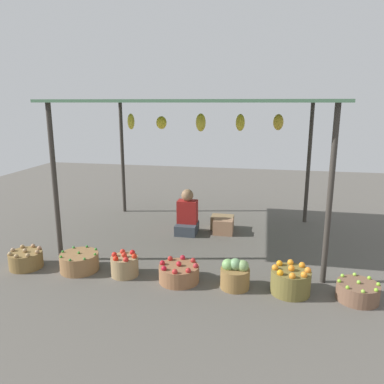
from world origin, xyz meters
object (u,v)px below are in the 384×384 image
vendor_person (187,216)px  wooden_crate_near_vendor (222,222)px  basket_oranges (291,281)px  basket_potatoes (26,259)px  basket_red_apples (179,273)px  wooden_crate_stacked_rear (223,227)px  basket_limes (358,291)px  basket_cabbages (235,275)px  basket_red_tomatoes (125,265)px  basket_green_chilies (79,262)px

vendor_person → wooden_crate_near_vendor: bearing=30.0°
basket_oranges → basket_potatoes: bearing=179.7°
basket_red_apples → basket_oranges: (1.38, -0.03, 0.04)m
vendor_person → wooden_crate_stacked_rear: size_ratio=2.31×
basket_limes → basket_cabbages: bearing=179.2°
basket_red_apples → wooden_crate_stacked_rear: size_ratio=1.53×
vendor_person → basket_red_apples: vendor_person is taller
basket_oranges → basket_cabbages: bearing=-180.0°
basket_cabbages → basket_potatoes: bearing=179.6°
basket_potatoes → basket_limes: bearing=-0.5°
basket_potatoes → wooden_crate_stacked_rear: size_ratio=1.33×
wooden_crate_stacked_rear → basket_cabbages: bearing=-79.1°
vendor_person → wooden_crate_stacked_rear: bearing=5.7°
basket_red_apples → wooden_crate_near_vendor: 2.17m
wooden_crate_near_vendor → wooden_crate_stacked_rear: (0.05, -0.27, 0.01)m
wooden_crate_near_vendor → basket_red_tomatoes: bearing=-116.3°
basket_potatoes → basket_limes: basket_potatoes is taller
basket_potatoes → basket_cabbages: basket_cabbages is taller
basket_cabbages → basket_limes: size_ratio=0.81×
basket_potatoes → basket_red_apples: size_ratio=0.87×
basket_cabbages → basket_oranges: (0.66, 0.00, -0.01)m
basket_red_tomatoes → basket_cabbages: size_ratio=0.94×
basket_red_tomatoes → basket_limes: bearing=-1.6°
basket_cabbages → basket_limes: 1.42m
basket_red_tomatoes → basket_potatoes: bearing=-178.4°
basket_green_chilies → basket_red_apples: bearing=-1.9°
basket_red_tomatoes → basket_oranges: bearing=-1.6°
basket_red_apples → wooden_crate_near_vendor: size_ratio=1.30×
basket_red_apples → basket_oranges: size_ratio=1.10×
vendor_person → basket_red_apples: size_ratio=1.51×
vendor_person → basket_cabbages: (0.99, -1.85, -0.13)m
basket_potatoes → basket_cabbages: size_ratio=1.17×
basket_limes → basket_red_apples: bearing=178.5°
basket_red_tomatoes → basket_red_apples: bearing=-1.9°
basket_red_apples → wooden_crate_near_vendor: bearing=81.9°
basket_red_apples → wooden_crate_stacked_rear: 1.91m
basket_cabbages → basket_limes: bearing=-0.8°
vendor_person → basket_green_chilies: size_ratio=1.51×
basket_red_apples → basket_oranges: bearing=-1.4°
basket_oranges → wooden_crate_stacked_rear: bearing=118.4°
basket_green_chilies → basket_oranges: size_ratio=1.10×
basket_red_tomatoes → basket_cabbages: (1.46, -0.06, 0.03)m
vendor_person → basket_potatoes: vendor_person is taller
basket_oranges → vendor_person: bearing=131.9°
basket_cabbages → wooden_crate_near_vendor: size_ratio=0.96×
basket_red_tomatoes → wooden_crate_stacked_rear: 2.15m
vendor_person → basket_potatoes: (-1.90, -1.83, -0.18)m
basket_red_tomatoes → wooden_crate_stacked_rear: basket_red_tomatoes is taller
vendor_person → basket_limes: 3.06m
basket_potatoes → basket_red_tomatoes: basket_red_tomatoes is taller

